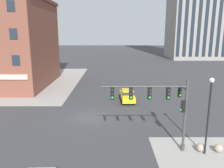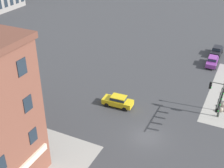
% 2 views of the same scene
% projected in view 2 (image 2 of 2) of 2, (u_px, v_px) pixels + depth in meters
% --- Properties ---
extents(ground_plane, '(320.00, 320.00, 0.00)m').
position_uv_depth(ground_plane, '(147.00, 137.00, 37.89)').
color(ground_plane, '#38383A').
extents(traffic_signal_main, '(6.77, 2.09, 5.89)m').
position_uv_depth(traffic_signal_main, '(220.00, 97.00, 38.45)').
color(traffic_signal_main, '#383D38').
rests_on(traffic_signal_main, ground).
extents(bollard_sphere_curb_a, '(0.68, 0.68, 0.68)m').
position_uv_depth(bollard_sphere_curb_a, '(221.00, 110.00, 42.57)').
color(bollard_sphere_curb_a, gray).
rests_on(bollard_sphere_curb_a, ground).
extents(bollard_sphere_curb_b, '(0.68, 0.68, 0.68)m').
position_uv_depth(bollard_sphere_curb_b, '(223.00, 105.00, 43.64)').
color(bollard_sphere_curb_b, gray).
rests_on(bollard_sphere_curb_b, ground).
extents(car_main_northbound_near, '(2.05, 4.48, 1.68)m').
position_uv_depth(car_main_northbound_near, '(118.00, 101.00, 43.52)').
color(car_main_northbound_near, gold).
rests_on(car_main_northbound_near, ground).
extents(car_main_northbound_far, '(4.46, 2.02, 1.68)m').
position_uv_depth(car_main_northbound_far, '(217.00, 50.00, 59.45)').
color(car_main_northbound_far, black).
rests_on(car_main_northbound_far, ground).
extents(car_cross_eastbound, '(4.45, 1.99, 1.68)m').
position_uv_depth(car_cross_eastbound, '(212.00, 61.00, 55.26)').
color(car_cross_eastbound, '#7A3389').
rests_on(car_cross_eastbound, ground).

